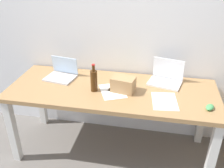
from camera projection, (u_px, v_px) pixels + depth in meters
The scene contains 11 objects.
ground_plane at pixel (112, 149), 2.71m from camera, with size 8.00×8.00×0.00m, color slate.
back_wall at pixel (120, 19), 2.48m from camera, with size 5.20×0.08×2.60m, color white.
desk at pixel (112, 97), 2.40m from camera, with size 1.96×0.75×0.75m.
laptop_left at pixel (62, 74), 2.55m from camera, with size 0.32×0.28×0.20m.
laptop_right at pixel (166, 78), 2.45m from camera, with size 0.35×0.29×0.23m.
beer_bottle at pixel (94, 80), 2.28m from camera, with size 0.06×0.06×0.26m.
computer_mouse at pixel (210, 107), 2.05m from camera, with size 0.06×0.10×0.03m, color #4C9E56.
cardboard_box at pixel (123, 84), 2.29m from camera, with size 0.21×0.14×0.14m, color tan.
paper_sheet_front_right at pixel (165, 101), 2.16m from camera, with size 0.21×0.30×0.00m, color white.
paper_sheet_near_back at pixel (123, 85), 2.42m from camera, with size 0.21×0.30×0.00m, color #F4E06B.
paper_sheet_center at pixel (113, 91), 2.32m from camera, with size 0.21×0.30×0.00m, color white.
Camera 1 is at (0.39, -2.03, 1.89)m, focal length 40.12 mm.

